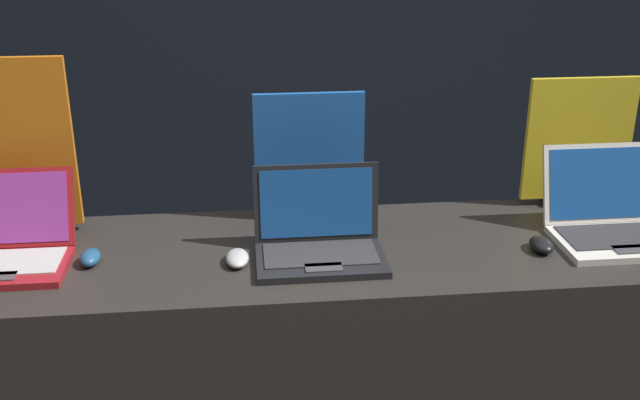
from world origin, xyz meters
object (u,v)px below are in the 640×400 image
object	(u,v)px
mouse_front	(90,257)
mouse_back	(541,245)
promo_stand_back	(578,145)
promo_stand_front	(19,152)
laptop_back	(611,218)
laptop_front	(9,244)
laptop_middle	(320,237)
promo_stand_middle	(310,160)
mouse_middle	(237,258)

from	to	relation	value
mouse_front	mouse_back	size ratio (longest dim) A/B	0.96
mouse_front	promo_stand_back	bearing A→B (deg)	10.88
promo_stand_front	mouse_back	bearing A→B (deg)	-11.29
laptop_back	promo_stand_back	bearing A→B (deg)	90.00
laptop_front	promo_stand_front	size ratio (longest dim) A/B	0.62
mouse_front	mouse_back	world-z (taller)	mouse_front
laptop_middle	laptop_back	distance (m)	0.87
laptop_front	laptop_back	size ratio (longest dim) A/B	0.93
promo_stand_front	promo_stand_back	world-z (taller)	promo_stand_front
laptop_front	mouse_back	world-z (taller)	laptop_front
laptop_middle	promo_stand_middle	distance (m)	0.32
laptop_middle	mouse_middle	xyz separation A→B (m)	(-0.23, -0.02, -0.04)
laptop_front	mouse_front	xyz separation A→B (m)	(0.22, -0.03, -0.04)
mouse_middle	promo_stand_middle	xyz separation A→B (m)	(0.23, 0.31, 0.17)
promo_stand_front	laptop_middle	distance (m)	0.92
promo_stand_middle	laptop_back	bearing A→B (deg)	-16.06
laptop_front	promo_stand_middle	size ratio (longest dim) A/B	0.82
promo_stand_middle	mouse_front	bearing A→B (deg)	-157.03
laptop_middle	promo_stand_back	distance (m)	0.93
mouse_front	mouse_middle	distance (m)	0.41
promo_stand_front	laptop_middle	xyz separation A→B (m)	(0.86, -0.26, -0.20)
promo_stand_front	mouse_middle	world-z (taller)	promo_stand_front
promo_stand_middle	mouse_back	xyz separation A→B (m)	(0.63, -0.32, -0.17)
laptop_middle	promo_stand_middle	size ratio (longest dim) A/B	0.89
laptop_front	laptop_back	world-z (taller)	laptop_back
laptop_back	promo_stand_back	distance (m)	0.31
laptop_middle	mouse_front	bearing A→B (deg)	178.44
mouse_back	promo_stand_back	world-z (taller)	promo_stand_back
laptop_front	mouse_middle	xyz separation A→B (m)	(0.62, -0.07, -0.04)
laptop_front	mouse_back	xyz separation A→B (m)	(1.49, -0.09, -0.04)
mouse_front	promo_stand_front	xyz separation A→B (m)	(-0.22, 0.24, 0.24)
promo_stand_back	promo_stand_middle	bearing A→B (deg)	-178.69
promo_stand_middle	laptop_back	distance (m)	0.92
mouse_front	promo_stand_back	size ratio (longest dim) A/B	0.22
laptop_front	laptop_back	xyz separation A→B (m)	(1.73, -0.01, 0.00)
laptop_back	mouse_front	bearing A→B (deg)	-179.26
laptop_front	promo_stand_front	xyz separation A→B (m)	(0.00, 0.21, 0.20)
laptop_back	laptop_front	bearing A→B (deg)	179.52
mouse_back	promo_stand_back	bearing A→B (deg)	55.31
promo_stand_front	promo_stand_back	size ratio (longest dim) A/B	1.26
mouse_middle	promo_stand_back	bearing A→B (deg)	16.67
promo_stand_front	mouse_back	size ratio (longest dim) A/B	5.53
promo_stand_front	promo_stand_back	distance (m)	1.73
promo_stand_front	mouse_back	world-z (taller)	promo_stand_front
laptop_front	laptop_back	bearing A→B (deg)	-0.48
mouse_front	promo_stand_front	size ratio (longest dim) A/B	0.17
laptop_front	mouse_front	size ratio (longest dim) A/B	3.54
mouse_back	mouse_middle	bearing A→B (deg)	179.14
promo_stand_front	promo_stand_middle	size ratio (longest dim) A/B	1.32
mouse_back	laptop_back	bearing A→B (deg)	17.10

